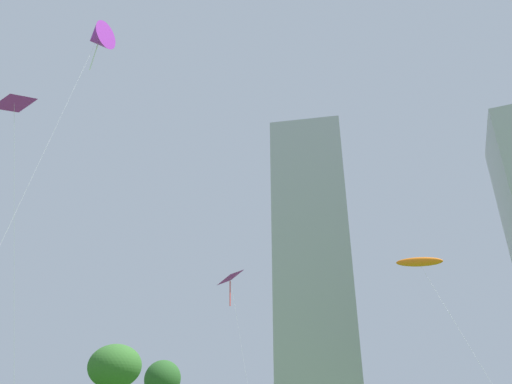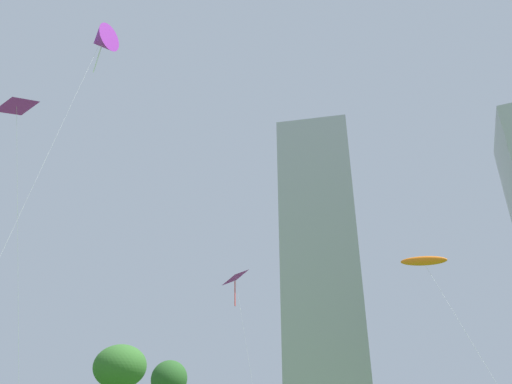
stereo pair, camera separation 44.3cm
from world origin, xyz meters
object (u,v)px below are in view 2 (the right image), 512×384
Objects in this scene: kite_flying_1 at (101,40)px; park_tree_1 at (169,379)px; park_tree_2 at (120,367)px; kite_flying_3 at (17,108)px; kite_flying_4 at (235,279)px; distant_highrise_0 at (321,258)px; kite_flying_0 at (423,261)px.

park_tree_1 is at bearing 101.82° from kite_flying_1.
kite_flying_1 is at bearing -108.67° from park_tree_2.
kite_flying_4 is at bearing 87.54° from kite_flying_3.
distant_highrise_0 is (-17.93, 122.93, 27.92)m from kite_flying_3.
kite_flying_4 is 103.67m from distant_highrise_0.
kite_flying_4 is 2.01× the size of park_tree_1.
kite_flying_3 reaches higher than park_tree_1.
kite_flying_0 is at bearing 12.87° from park_tree_2.
kite_flying_1 is at bearing 119.91° from kite_flying_3.
distant_highrise_0 reaches higher than kite_flying_0.
kite_flying_4 reaches higher than park_tree_2.
kite_flying_3 is at bearing -72.09° from park_tree_1.
distant_highrise_0 is (-37.39, 101.29, 33.66)m from kite_flying_0.
kite_flying_0 is 0.89× the size of kite_flying_4.
kite_flying_4 is at bearing 63.20° from park_tree_2.
kite_flying_4 is at bearing -30.01° from park_tree_1.
kite_flying_3 is at bearing -76.71° from park_tree_2.
park_tree_2 is (-3.85, 16.30, -12.92)m from kite_flying_3.
kite_flying_1 is (-25.37, -11.38, 22.37)m from kite_flying_0.
kite_flying_1 is 30.23m from park_tree_2.
park_tree_1 is 99.02m from distant_highrise_0.
kite_flying_3 is (5.90, -10.25, -16.63)m from kite_flying_1.
kite_flying_1 is 113.88m from distant_highrise_0.
kite_flying_1 reaches higher than kite_flying_3.
kite_flying_3 is 26.49m from kite_flying_4.
park_tree_2 is (-23.32, -5.33, -7.18)m from kite_flying_0.
kite_flying_1 is 20.41m from kite_flying_3.
kite_flying_3 is at bearing -92.46° from kite_flying_4.
kite_flying_0 is 35.69m from kite_flying_1.
kite_flying_1 is 0.39× the size of distant_highrise_0.
park_tree_1 is (-4.75, 22.70, -29.42)m from kite_flying_1.
distant_highrise_0 is at bearing 94.62° from park_tree_1.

